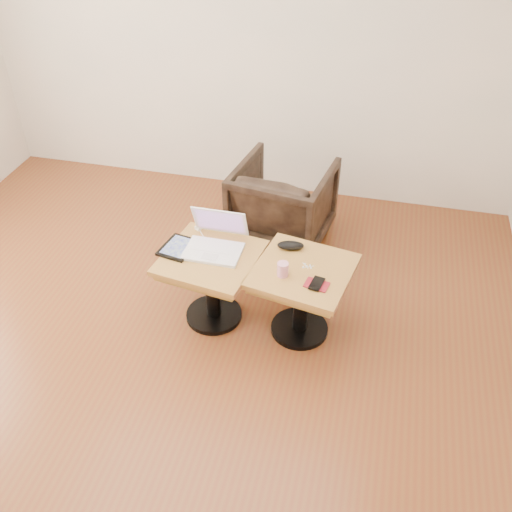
% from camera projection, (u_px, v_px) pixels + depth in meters
% --- Properties ---
extents(room_shell, '(4.52, 4.52, 2.71)m').
position_uv_depth(room_shell, '(133.00, 173.00, 2.68)').
color(room_shell, brown).
rests_on(room_shell, ground).
extents(side_table_left, '(0.65, 0.65, 0.52)m').
position_uv_depth(side_table_left, '(211.00, 272.00, 3.61)').
color(side_table_left, black).
rests_on(side_table_left, ground).
extents(side_table_right, '(0.67, 0.67, 0.52)m').
position_uv_depth(side_table_right, '(302.00, 285.00, 3.51)').
color(side_table_right, black).
rests_on(side_table_right, ground).
extents(laptop, '(0.35, 0.34, 0.24)m').
position_uv_depth(laptop, '(215.00, 241.00, 3.57)').
color(laptop, white).
rests_on(laptop, side_table_left).
extents(tablet, '(0.23, 0.27, 0.02)m').
position_uv_depth(tablet, '(178.00, 247.00, 3.58)').
color(tablet, black).
rests_on(tablet, side_table_left).
extents(charging_adapter, '(0.05, 0.05, 0.02)m').
position_uv_depth(charging_adapter, '(199.00, 228.00, 3.75)').
color(charging_adapter, white).
rests_on(charging_adapter, side_table_left).
extents(glasses_case, '(0.18, 0.10, 0.05)m').
position_uv_depth(glasses_case, '(291.00, 245.00, 3.57)').
color(glasses_case, black).
rests_on(glasses_case, side_table_right).
extents(striped_cup, '(0.09, 0.09, 0.09)m').
position_uv_depth(striped_cup, '(283.00, 269.00, 3.36)').
color(striped_cup, '#CB3170').
rests_on(striped_cup, side_table_right).
extents(earbuds_tangle, '(0.07, 0.05, 0.01)m').
position_uv_depth(earbuds_tangle, '(307.00, 266.00, 3.44)').
color(earbuds_tangle, white).
rests_on(earbuds_tangle, side_table_right).
extents(phone_on_sleeve, '(0.15, 0.13, 0.02)m').
position_uv_depth(phone_on_sleeve, '(317.00, 284.00, 3.31)').
color(phone_on_sleeve, maroon).
rests_on(phone_on_sleeve, side_table_right).
extents(armchair, '(0.79, 0.81, 0.64)m').
position_uv_depth(armchair, '(283.00, 203.00, 4.37)').
color(armchair, black).
rests_on(armchair, ground).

